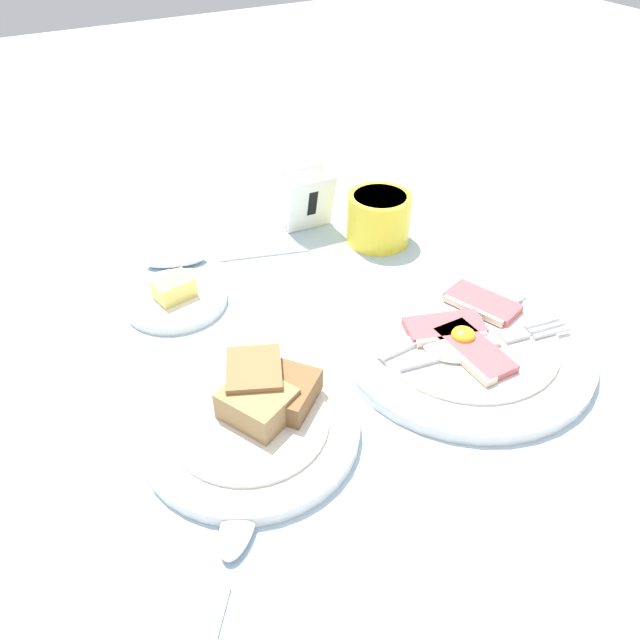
{
  "coord_description": "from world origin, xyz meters",
  "views": [
    {
      "loc": [
        -0.24,
        -0.32,
        0.41
      ],
      "look_at": [
        -0.01,
        0.11,
        0.02
      ],
      "focal_mm": 35.0,
      "sensor_mm": 36.0,
      "label": 1
    }
  ],
  "objects_px": {
    "sugar_cup": "(379,217)",
    "breakfast_plate": "(465,342)",
    "teaspoon_by_saucer": "(200,258)",
    "teaspoon_near_cup": "(230,553)",
    "butter_dish": "(175,298)",
    "number_card": "(308,201)",
    "bread_plate": "(255,415)"
  },
  "relations": [
    {
      "from": "butter_dish",
      "to": "teaspoon_near_cup",
      "type": "distance_m",
      "value": 0.31
    },
    {
      "from": "butter_dish",
      "to": "bread_plate",
      "type": "bearing_deg",
      "value": -89.34
    },
    {
      "from": "teaspoon_near_cup",
      "to": "sugar_cup",
      "type": "bearing_deg",
      "value": -9.22
    },
    {
      "from": "breakfast_plate",
      "to": "sugar_cup",
      "type": "bearing_deg",
      "value": 79.81
    },
    {
      "from": "butter_dish",
      "to": "number_card",
      "type": "xyz_separation_m",
      "value": [
        0.2,
        0.08,
        0.03
      ]
    },
    {
      "from": "teaspoon_by_saucer",
      "to": "teaspoon_near_cup",
      "type": "distance_m",
      "value": 0.39
    },
    {
      "from": "bread_plate",
      "to": "butter_dish",
      "type": "distance_m",
      "value": 0.2
    },
    {
      "from": "teaspoon_by_saucer",
      "to": "sugar_cup",
      "type": "bearing_deg",
      "value": -179.55
    },
    {
      "from": "breakfast_plate",
      "to": "teaspoon_near_cup",
      "type": "bearing_deg",
      "value": -161.31
    },
    {
      "from": "breakfast_plate",
      "to": "sugar_cup",
      "type": "distance_m",
      "value": 0.22
    },
    {
      "from": "breakfast_plate",
      "to": "number_card",
      "type": "relative_size",
      "value": 3.4
    },
    {
      "from": "breakfast_plate",
      "to": "sugar_cup",
      "type": "xyz_separation_m",
      "value": [
        0.04,
        0.22,
        0.02
      ]
    },
    {
      "from": "number_card",
      "to": "breakfast_plate",
      "type": "bearing_deg",
      "value": -81.83
    },
    {
      "from": "teaspoon_by_saucer",
      "to": "breakfast_plate",
      "type": "bearing_deg",
      "value": 138.34
    },
    {
      "from": "breakfast_plate",
      "to": "number_card",
      "type": "bearing_deg",
      "value": 94.44
    },
    {
      "from": "bread_plate",
      "to": "sugar_cup",
      "type": "height_order",
      "value": "sugar_cup"
    },
    {
      "from": "butter_dish",
      "to": "number_card",
      "type": "height_order",
      "value": "number_card"
    },
    {
      "from": "breakfast_plate",
      "to": "butter_dish",
      "type": "xyz_separation_m",
      "value": [
        -0.23,
        0.21,
        -0.0
      ]
    },
    {
      "from": "number_card",
      "to": "teaspoon_near_cup",
      "type": "height_order",
      "value": "number_card"
    },
    {
      "from": "sugar_cup",
      "to": "butter_dish",
      "type": "distance_m",
      "value": 0.27
    },
    {
      "from": "number_card",
      "to": "teaspoon_near_cup",
      "type": "distance_m",
      "value": 0.47
    },
    {
      "from": "breakfast_plate",
      "to": "teaspoon_by_saucer",
      "type": "xyz_separation_m",
      "value": [
        -0.17,
        0.28,
        -0.0
      ]
    },
    {
      "from": "number_card",
      "to": "teaspoon_near_cup",
      "type": "bearing_deg",
      "value": -121.08
    },
    {
      "from": "butter_dish",
      "to": "number_card",
      "type": "bearing_deg",
      "value": 20.57
    },
    {
      "from": "butter_dish",
      "to": "teaspoon_near_cup",
      "type": "xyz_separation_m",
      "value": [
        -0.06,
        -0.31,
        -0.0
      ]
    },
    {
      "from": "sugar_cup",
      "to": "number_card",
      "type": "height_order",
      "value": "number_card"
    },
    {
      "from": "sugar_cup",
      "to": "breakfast_plate",
      "type": "bearing_deg",
      "value": -100.19
    },
    {
      "from": "number_card",
      "to": "teaspoon_near_cup",
      "type": "relative_size",
      "value": 0.44
    },
    {
      "from": "teaspoon_by_saucer",
      "to": "teaspoon_near_cup",
      "type": "relative_size",
      "value": 1.15
    },
    {
      "from": "butter_dish",
      "to": "teaspoon_by_saucer",
      "type": "height_order",
      "value": "butter_dish"
    },
    {
      "from": "bread_plate",
      "to": "sugar_cup",
      "type": "relative_size",
      "value": 2.38
    },
    {
      "from": "number_card",
      "to": "teaspoon_by_saucer",
      "type": "distance_m",
      "value": 0.16
    }
  ]
}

